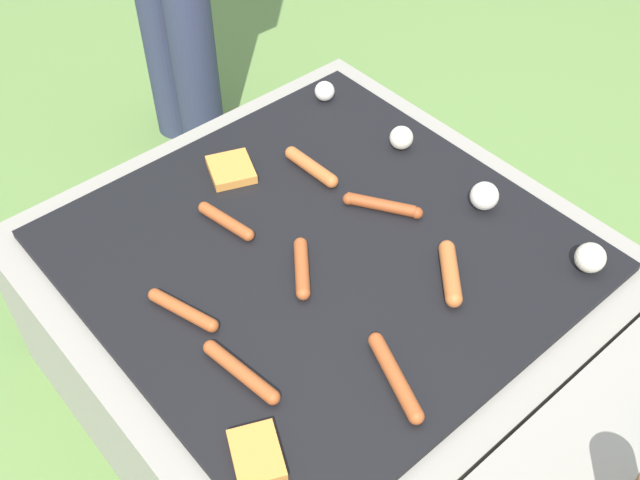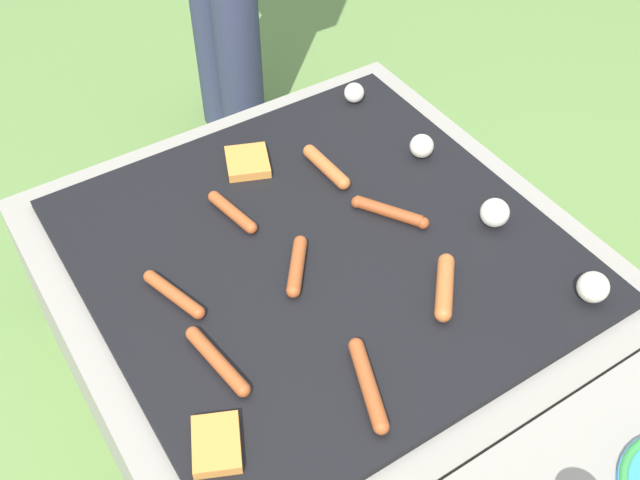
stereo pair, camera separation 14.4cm
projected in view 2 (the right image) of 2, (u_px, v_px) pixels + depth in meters
The scene contains 13 objects.
ground_plane at pixel (320, 374), 1.77m from camera, with size 14.00×14.00×0.00m, color #608442.
grill at pixel (320, 317), 1.61m from camera, with size 0.99×0.99×0.44m.
sausage_front_center at pixel (232, 212), 1.50m from camera, with size 0.14×0.05×0.02m.
sausage_mid_right at pixel (368, 384), 1.22m from camera, with size 0.18×0.08×0.03m.
sausage_front_right at pixel (174, 294), 1.35m from camera, with size 0.15×0.06×0.02m.
sausage_mid_left at pixel (445, 287), 1.36m from camera, with size 0.12×0.11×0.03m.
sausage_back_left at pixel (326, 167), 1.60m from camera, with size 0.16×0.03×0.03m.
sausage_front_left at pixel (297, 266), 1.40m from camera, with size 0.12×0.10×0.03m.
sausage_back_center at pixel (217, 361), 1.25m from camera, with size 0.17×0.04×0.03m.
sausage_back_right at pixel (390, 212), 1.50m from camera, with size 0.15×0.10×0.02m.
bread_slice_right at pixel (246, 163), 1.61m from camera, with size 0.13×0.12×0.02m.
bread_slice_left at pixel (216, 444), 1.15m from camera, with size 0.12×0.11×0.02m.
mushroom_row at pixel (476, 193), 1.52m from camera, with size 0.79×0.08×0.06m.
Camera 2 is at (0.84, -0.54, 1.49)m, focal length 42.00 mm.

